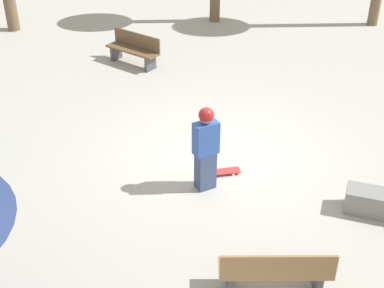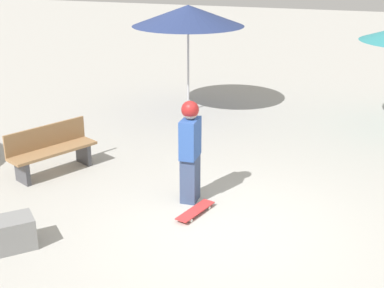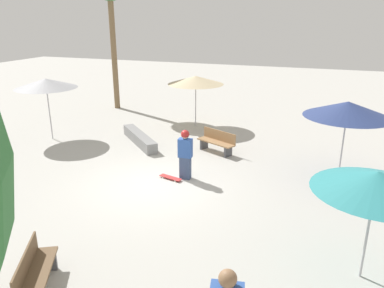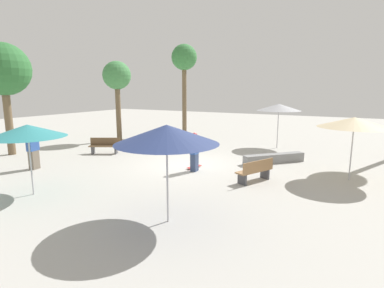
{
  "view_description": "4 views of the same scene",
  "coord_description": "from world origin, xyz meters",
  "px_view_note": "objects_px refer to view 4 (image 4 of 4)",
  "views": [
    {
      "loc": [
        7.93,
        -4.42,
        5.91
      ],
      "look_at": [
        1.29,
        -1.26,
        1.34
      ],
      "focal_mm": 50.0,
      "sensor_mm": 36.0,
      "label": 1
    },
    {
      "loc": [
        -1.78,
        6.53,
        3.82
      ],
      "look_at": [
        0.8,
        -0.82,
        0.94
      ],
      "focal_mm": 50.0,
      "sensor_mm": 36.0,
      "label": 2
    },
    {
      "loc": [
        -9.66,
        -4.81,
        5.07
      ],
      "look_at": [
        0.4,
        -1.15,
        1.37
      ],
      "focal_mm": 35.0,
      "sensor_mm": 36.0,
      "label": 3
    },
    {
      "loc": [
        6.62,
        -11.67,
        3.43
      ],
      "look_at": [
        0.93,
        -1.2,
        1.25
      ],
      "focal_mm": 28.0,
      "sensor_mm": 36.0,
      "label": 4
    }
  ],
  "objects_px": {
    "palm_tree_right": "(184,61)",
    "palm_tree_center_right": "(117,78)",
    "skateboard": "(194,167)",
    "palm_tree_center_left": "(3,70)",
    "bench_near": "(255,171)",
    "bench_far": "(105,146)",
    "skater_main": "(194,151)",
    "shade_umbrella_grey": "(279,107)",
    "bystander_watching": "(33,149)",
    "shade_umbrella_tan": "(354,122)",
    "concrete_ledge": "(274,158)",
    "shade_umbrella_navy": "(167,134)",
    "shade_umbrella_teal": "(27,131)"
  },
  "relations": [
    {
      "from": "skateboard",
      "to": "shade_umbrella_tan",
      "type": "relative_size",
      "value": 0.32
    },
    {
      "from": "bench_far",
      "to": "shade_umbrella_navy",
      "type": "distance_m",
      "value": 9.62
    },
    {
      "from": "bench_near",
      "to": "bench_far",
      "type": "distance_m",
      "value": 8.72
    },
    {
      "from": "skater_main",
      "to": "palm_tree_center_left",
      "type": "relative_size",
      "value": 0.29
    },
    {
      "from": "palm_tree_right",
      "to": "shade_umbrella_navy",
      "type": "bearing_deg",
      "value": -61.69
    },
    {
      "from": "bench_near",
      "to": "shade_umbrella_tan",
      "type": "bearing_deg",
      "value": -32.42
    },
    {
      "from": "shade_umbrella_teal",
      "to": "palm_tree_right",
      "type": "bearing_deg",
      "value": 99.33
    },
    {
      "from": "concrete_ledge",
      "to": "skater_main",
      "type": "bearing_deg",
      "value": -130.81
    },
    {
      "from": "bystander_watching",
      "to": "skater_main",
      "type": "bearing_deg",
      "value": -75.44
    },
    {
      "from": "bench_near",
      "to": "palm_tree_center_right",
      "type": "bearing_deg",
      "value": 91.75
    },
    {
      "from": "concrete_ledge",
      "to": "shade_umbrella_tan",
      "type": "bearing_deg",
      "value": -22.84
    },
    {
      "from": "bench_far",
      "to": "palm_tree_right",
      "type": "xyz_separation_m",
      "value": [
        0.31,
        8.13,
        5.1
      ]
    },
    {
      "from": "skater_main",
      "to": "palm_tree_right",
      "type": "relative_size",
      "value": 0.25
    },
    {
      "from": "skateboard",
      "to": "shade_umbrella_tan",
      "type": "xyz_separation_m",
      "value": [
        6.06,
        1.28,
        2.16
      ]
    },
    {
      "from": "bench_near",
      "to": "bench_far",
      "type": "height_order",
      "value": "same"
    },
    {
      "from": "skater_main",
      "to": "palm_tree_center_left",
      "type": "height_order",
      "value": "palm_tree_center_left"
    },
    {
      "from": "palm_tree_center_right",
      "to": "bench_far",
      "type": "bearing_deg",
      "value": -58.49
    },
    {
      "from": "skateboard",
      "to": "shade_umbrella_tan",
      "type": "bearing_deg",
      "value": -63.4
    },
    {
      "from": "palm_tree_right",
      "to": "palm_tree_center_right",
      "type": "relative_size",
      "value": 1.28
    },
    {
      "from": "bench_near",
      "to": "palm_tree_center_right",
      "type": "xyz_separation_m",
      "value": [
        -10.89,
        4.71,
        3.76
      ]
    },
    {
      "from": "palm_tree_right",
      "to": "palm_tree_center_left",
      "type": "xyz_separation_m",
      "value": [
        -4.52,
        -10.66,
        -1.15
      ]
    },
    {
      "from": "bench_near",
      "to": "palm_tree_center_right",
      "type": "height_order",
      "value": "palm_tree_center_right"
    },
    {
      "from": "bench_far",
      "to": "concrete_ledge",
      "type": "bearing_deg",
      "value": 166.45
    },
    {
      "from": "shade_umbrella_grey",
      "to": "palm_tree_center_right",
      "type": "xyz_separation_m",
      "value": [
        -10.07,
        -2.43,
        1.78
      ]
    },
    {
      "from": "bystander_watching",
      "to": "palm_tree_right",
      "type": "bearing_deg",
      "value": -14.49
    },
    {
      "from": "palm_tree_right",
      "to": "skater_main",
      "type": "bearing_deg",
      "value": -57.79
    },
    {
      "from": "bench_near",
      "to": "palm_tree_right",
      "type": "distance_m",
      "value": 13.42
    },
    {
      "from": "palm_tree_center_right",
      "to": "bystander_watching",
      "type": "xyz_separation_m",
      "value": [
        1.87,
        -7.49,
        -3.31
      ]
    },
    {
      "from": "shade_umbrella_tan",
      "to": "palm_tree_center_right",
      "type": "distance_m",
      "value": 14.39
    },
    {
      "from": "bench_near",
      "to": "shade_umbrella_grey",
      "type": "relative_size",
      "value": 0.63
    },
    {
      "from": "palm_tree_center_right",
      "to": "skater_main",
      "type": "bearing_deg",
      "value": -28.56
    },
    {
      "from": "skater_main",
      "to": "skateboard",
      "type": "height_order",
      "value": "skater_main"
    },
    {
      "from": "palm_tree_center_right",
      "to": "bystander_watching",
      "type": "height_order",
      "value": "palm_tree_center_right"
    },
    {
      "from": "shade_umbrella_navy",
      "to": "palm_tree_center_right",
      "type": "distance_m",
      "value": 13.6
    },
    {
      "from": "shade_umbrella_navy",
      "to": "bystander_watching",
      "type": "height_order",
      "value": "shade_umbrella_navy"
    },
    {
      "from": "skateboard",
      "to": "bystander_watching",
      "type": "relative_size",
      "value": 0.47
    },
    {
      "from": "bench_far",
      "to": "shade_umbrella_tan",
      "type": "xyz_separation_m",
      "value": [
        11.76,
        0.91,
        1.8
      ]
    },
    {
      "from": "shade_umbrella_tan",
      "to": "shade_umbrella_teal",
      "type": "distance_m",
      "value": 11.4
    },
    {
      "from": "skater_main",
      "to": "shade_umbrella_navy",
      "type": "height_order",
      "value": "shade_umbrella_navy"
    },
    {
      "from": "skater_main",
      "to": "palm_tree_center_right",
      "type": "distance_m",
      "value": 9.86
    },
    {
      "from": "shade_umbrella_grey",
      "to": "palm_tree_center_right",
      "type": "height_order",
      "value": "palm_tree_center_right"
    },
    {
      "from": "palm_tree_center_left",
      "to": "bench_far",
      "type": "bearing_deg",
      "value": 30.97
    },
    {
      "from": "palm_tree_center_left",
      "to": "palm_tree_center_right",
      "type": "bearing_deg",
      "value": 72.21
    },
    {
      "from": "skateboard",
      "to": "palm_tree_center_left",
      "type": "height_order",
      "value": "palm_tree_center_left"
    },
    {
      "from": "shade_umbrella_tan",
      "to": "palm_tree_center_right",
      "type": "xyz_separation_m",
      "value": [
        -13.99,
        2.74,
        1.97
      ]
    },
    {
      "from": "shade_umbrella_teal",
      "to": "shade_umbrella_navy",
      "type": "bearing_deg",
      "value": 4.48
    },
    {
      "from": "skateboard",
      "to": "palm_tree_center_right",
      "type": "distance_m",
      "value": 9.8
    },
    {
      "from": "palm_tree_right",
      "to": "bystander_watching",
      "type": "bearing_deg",
      "value": -93.2
    },
    {
      "from": "shade_umbrella_teal",
      "to": "palm_tree_center_right",
      "type": "xyz_separation_m",
      "value": [
        -4.85,
        9.55,
        2.06
      ]
    },
    {
      "from": "skater_main",
      "to": "bench_far",
      "type": "relative_size",
      "value": 1.02
    }
  ]
}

